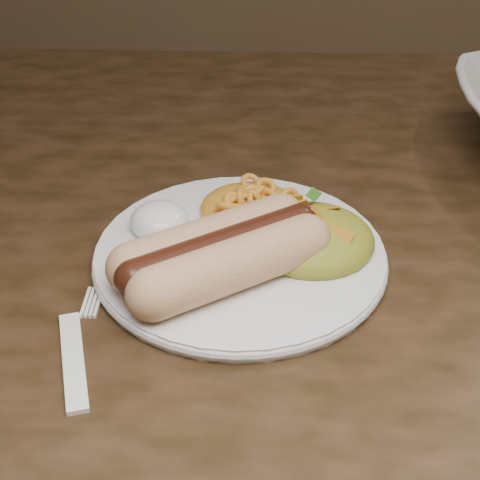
{
  "coord_description": "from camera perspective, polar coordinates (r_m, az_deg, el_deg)",
  "views": [
    {
      "loc": [
        -0.08,
        -0.54,
        1.12
      ],
      "look_at": [
        -0.1,
        -0.04,
        0.77
      ],
      "focal_mm": 55.0,
      "sensor_mm": 36.0,
      "label": 1
    }
  ],
  "objects": [
    {
      "name": "hotdog",
      "position": [
        0.58,
        -1.46,
        -0.95
      ],
      "size": [
        0.14,
        0.14,
        0.04
      ],
      "rotation": [
        0.0,
        0.0,
        0.58
      ],
      "color": "#F9C190",
      "rests_on": "plate"
    },
    {
      "name": "taco_salad",
      "position": [
        0.61,
        5.6,
        0.91
      ],
      "size": [
        0.11,
        0.1,
        0.05
      ],
      "rotation": [
        0.0,
        0.0,
        0.35
      ],
      "color": "#B57C23",
      "rests_on": "plate"
    },
    {
      "name": "sour_cream",
      "position": [
        0.64,
        -6.31,
        2.04
      ],
      "size": [
        0.06,
        0.06,
        0.03
      ],
      "primitive_type": "ellipsoid",
      "rotation": [
        0.0,
        0.0,
        -0.11
      ],
      "color": "white",
      "rests_on": "plate"
    },
    {
      "name": "mac_and_cheese",
      "position": [
        0.65,
        0.84,
        3.49
      ],
      "size": [
        0.1,
        0.09,
        0.03
      ],
      "primitive_type": "ellipsoid",
      "rotation": [
        0.0,
        0.0,
        0.08
      ],
      "color": "#F7A825",
      "rests_on": "plate"
    },
    {
      "name": "plate",
      "position": [
        0.62,
        -0.0,
        -1.24
      ],
      "size": [
        0.27,
        0.27,
        0.01
      ],
      "primitive_type": "cylinder",
      "rotation": [
        0.0,
        0.0,
        -0.1
      ],
      "color": "white",
      "rests_on": "table"
    },
    {
      "name": "fork",
      "position": [
        0.54,
        -12.8,
        -9.09
      ],
      "size": [
        0.06,
        0.15,
        0.0
      ],
      "primitive_type": "cube",
      "rotation": [
        0.0,
        0.0,
        0.28
      ],
      "color": "white",
      "rests_on": "table"
    },
    {
      "name": "table",
      "position": [
        0.72,
        8.36,
        -5.92
      ],
      "size": [
        1.6,
        0.9,
        0.75
      ],
      "color": "#4A2F1D",
      "rests_on": "floor"
    }
  ]
}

